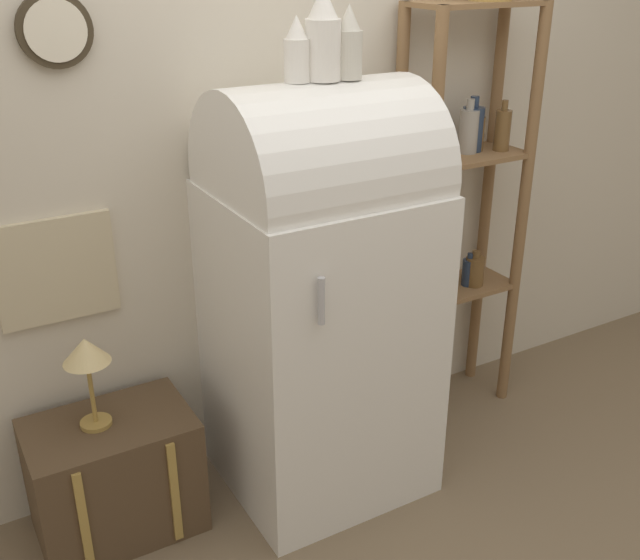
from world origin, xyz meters
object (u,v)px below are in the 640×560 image
at_px(vase_center, 323,37).
at_px(desk_lamp, 87,357).
at_px(refrigerator, 320,292).
at_px(vase_right, 349,44).
at_px(suitcase_trunk, 115,476).
at_px(vase_left, 297,51).

relative_size(vase_center, desk_lamp, 0.86).
height_order(refrigerator, vase_center, vase_center).
distance_m(vase_right, desk_lamp, 1.36).
height_order(suitcase_trunk, vase_left, vase_left).
bearing_deg(vase_left, vase_right, -9.28).
distance_m(vase_left, vase_right, 0.18).
xyz_separation_m(refrigerator, vase_right, (0.10, -0.02, 0.88)).
height_order(vase_left, desk_lamp, vase_left).
height_order(suitcase_trunk, vase_right, vase_right).
distance_m(refrigerator, suitcase_trunk, 1.01).
distance_m(vase_center, desk_lamp, 1.32).
distance_m(refrigerator, vase_center, 0.90).
bearing_deg(suitcase_trunk, desk_lamp, 162.58).
bearing_deg(vase_right, suitcase_trunk, 172.31).
bearing_deg(desk_lamp, vase_right, -8.07).
bearing_deg(vase_left, refrigerator, -8.66).
xyz_separation_m(suitcase_trunk, vase_left, (0.73, -0.09, 1.46)).
distance_m(vase_left, desk_lamp, 1.23).
bearing_deg(suitcase_trunk, vase_center, -7.39).
bearing_deg(desk_lamp, refrigerator, -7.87).
bearing_deg(desk_lamp, suitcase_trunk, -17.42).
bearing_deg(vase_right, refrigerator, 170.21).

